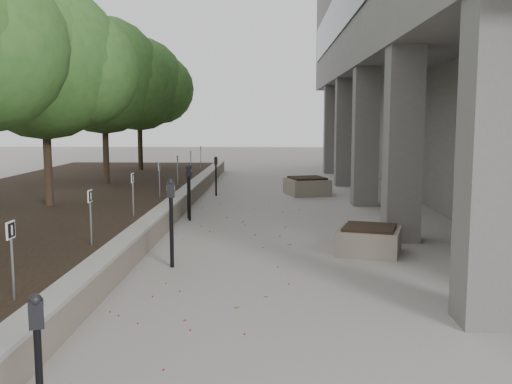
# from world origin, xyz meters

# --- Properties ---
(ground) EXTENTS (90.00, 90.00, 0.00)m
(ground) POSITION_xyz_m (0.00, 0.00, 0.00)
(ground) COLOR gray
(ground) RESTS_ON ground
(retaining_wall) EXTENTS (0.39, 26.00, 0.50)m
(retaining_wall) POSITION_xyz_m (-1.82, 9.00, 0.25)
(retaining_wall) COLOR gray
(retaining_wall) RESTS_ON ground
(planting_bed) EXTENTS (7.00, 26.00, 0.40)m
(planting_bed) POSITION_xyz_m (-5.50, 9.00, 0.20)
(planting_bed) COLOR black
(planting_bed) RESTS_ON ground
(crabapple_tree_3) EXTENTS (4.60, 4.00, 5.44)m
(crabapple_tree_3) POSITION_xyz_m (-4.80, 8.00, 3.12)
(crabapple_tree_3) COLOR #2D5C23
(crabapple_tree_3) RESTS_ON planting_bed
(crabapple_tree_4) EXTENTS (4.60, 4.00, 5.44)m
(crabapple_tree_4) POSITION_xyz_m (-4.80, 13.00, 3.12)
(crabapple_tree_4) COLOR #2D5C23
(crabapple_tree_4) RESTS_ON planting_bed
(crabapple_tree_5) EXTENTS (4.60, 4.00, 5.44)m
(crabapple_tree_5) POSITION_xyz_m (-4.80, 18.00, 3.12)
(crabapple_tree_5) COLOR #2D5C23
(crabapple_tree_5) RESTS_ON planting_bed
(parking_sign_2) EXTENTS (0.04, 0.22, 0.96)m
(parking_sign_2) POSITION_xyz_m (-2.35, 0.50, 0.88)
(parking_sign_2) COLOR black
(parking_sign_2) RESTS_ON planting_bed
(parking_sign_3) EXTENTS (0.04, 0.22, 0.96)m
(parking_sign_3) POSITION_xyz_m (-2.35, 3.50, 0.88)
(parking_sign_3) COLOR black
(parking_sign_3) RESTS_ON planting_bed
(parking_sign_4) EXTENTS (0.04, 0.22, 0.96)m
(parking_sign_4) POSITION_xyz_m (-2.35, 6.50, 0.88)
(parking_sign_4) COLOR black
(parking_sign_4) RESTS_ON planting_bed
(parking_sign_5) EXTENTS (0.04, 0.22, 0.96)m
(parking_sign_5) POSITION_xyz_m (-2.35, 9.50, 0.88)
(parking_sign_5) COLOR black
(parking_sign_5) RESTS_ON planting_bed
(parking_sign_6) EXTENTS (0.04, 0.22, 0.96)m
(parking_sign_6) POSITION_xyz_m (-2.35, 12.50, 0.88)
(parking_sign_6) COLOR black
(parking_sign_6) RESTS_ON planting_bed
(parking_sign_7) EXTENTS (0.04, 0.22, 0.96)m
(parking_sign_7) POSITION_xyz_m (-2.35, 15.50, 0.88)
(parking_sign_7) COLOR black
(parking_sign_7) RESTS_ON planting_bed
(parking_sign_8) EXTENTS (0.04, 0.22, 0.96)m
(parking_sign_8) POSITION_xyz_m (-2.35, 18.50, 0.88)
(parking_sign_8) COLOR black
(parking_sign_8) RESTS_ON planting_bed
(parking_meter_1) EXTENTS (0.15, 0.13, 1.28)m
(parking_meter_1) POSITION_xyz_m (-1.01, -2.05, 0.64)
(parking_meter_1) COLOR black
(parking_meter_1) RESTS_ON ground
(parking_meter_2) EXTENTS (0.17, 0.13, 1.54)m
(parking_meter_2) POSITION_xyz_m (-1.00, 3.63, 0.77)
(parking_meter_2) COLOR black
(parking_meter_2) RESTS_ON ground
(parking_meter_3) EXTENTS (0.15, 0.11, 1.38)m
(parking_meter_3) POSITION_xyz_m (-1.43, 8.56, 0.69)
(parking_meter_3) COLOR black
(parking_meter_3) RESTS_ON ground
(parking_meter_4) EXTENTS (0.16, 0.12, 1.40)m
(parking_meter_4) POSITION_xyz_m (-1.36, 8.24, 0.70)
(parking_meter_4) COLOR black
(parking_meter_4) RESTS_ON ground
(parking_meter_5) EXTENTS (0.14, 0.11, 1.30)m
(parking_meter_5) POSITION_xyz_m (-1.15, 12.91, 0.65)
(parking_meter_5) COLOR black
(parking_meter_5) RESTS_ON ground
(planter_front) EXTENTS (1.39, 1.39, 0.52)m
(planter_front) POSITION_xyz_m (2.56, 4.80, 0.26)
(planter_front) COLOR gray
(planter_front) RESTS_ON ground
(planter_back) EXTENTS (1.59, 1.59, 0.60)m
(planter_back) POSITION_xyz_m (1.86, 13.24, 0.30)
(planter_back) COLOR gray
(planter_back) RESTS_ON ground
(berry_scatter) EXTENTS (3.30, 14.10, 0.02)m
(berry_scatter) POSITION_xyz_m (-0.10, 5.00, 0.01)
(berry_scatter) COLOR maroon
(berry_scatter) RESTS_ON ground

